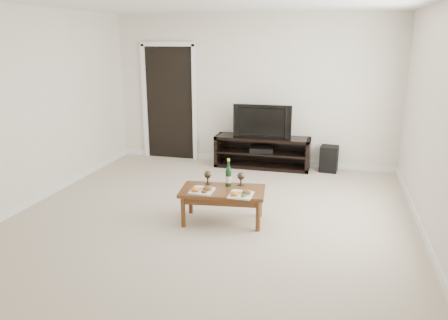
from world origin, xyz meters
The scene contains 13 objects.
floor centered at (0.00, 0.00, 0.00)m, with size 5.50×5.50×0.00m, color #BEB099.
back_wall centered at (0.00, 2.77, 1.30)m, with size 5.00×0.04×2.60m, color silver.
doorway centered at (-1.55, 2.73, 1.02)m, with size 0.90×0.02×2.05m, color black.
media_console centered at (0.24, 2.50, 0.28)m, with size 1.64×0.45×0.55m, color black.
television centered at (0.24, 2.50, 0.83)m, with size 0.99×0.13×0.57m, color black.
av_receiver centered at (0.22, 2.48, 0.33)m, with size 0.40×0.30×0.08m, color black.
subwoofer centered at (1.37, 2.56, 0.22)m, with size 0.29×0.29×0.44m, color black.
coffee_table centered at (0.17, 0.05, 0.21)m, with size 1.02×0.55×0.42m, color brown.
plate_left centered at (-0.05, -0.09, 0.45)m, with size 0.27×0.27×0.07m, color white.
plate_right centered at (0.43, -0.11, 0.45)m, with size 0.27×0.27×0.07m, color white.
wine_bottle centered at (0.20, 0.20, 0.59)m, with size 0.07×0.07×0.35m, color #0E3518.
goblet_left centered at (-0.07, 0.21, 0.51)m, with size 0.09×0.09×0.17m, color #352D1D, non-canonical shape.
goblet_right centered at (0.35, 0.25, 0.51)m, with size 0.09×0.09×0.17m, color #352D1D, non-canonical shape.
Camera 1 is at (1.44, -4.79, 2.20)m, focal length 35.00 mm.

